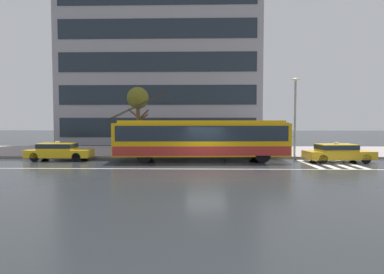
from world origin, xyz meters
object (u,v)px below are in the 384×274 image
trolleybus (201,139)px  taxi_ahead_of_bus (338,152)px  taxi_queued_behind_bus (59,151)px  bus_shelter (174,131)px  street_lamp (295,109)px  pedestrian_approaching_curb (219,135)px  street_tree_bare (138,100)px  pedestrian_at_shelter (224,134)px

trolleybus → taxi_ahead_of_bus: size_ratio=2.74×
taxi_queued_behind_bus → bus_shelter: bearing=20.6°
trolleybus → street_lamp: (7.40, 2.53, 2.19)m
taxi_queued_behind_bus → street_lamp: 18.24m
taxi_queued_behind_bus → bus_shelter: size_ratio=1.25×
taxi_ahead_of_bus → pedestrian_approaching_curb: (-8.01, 4.25, 1.02)m
taxi_queued_behind_bus → street_tree_bare: 7.72m
taxi_ahead_of_bus → street_lamp: 4.76m
bus_shelter → pedestrian_at_shelter: 4.17m
trolleybus → pedestrian_at_shelter: 3.19m
pedestrian_at_shelter → street_tree_bare: (-7.30, 2.00, 2.89)m
trolleybus → bus_shelter: size_ratio=3.51×
taxi_queued_behind_bus → street_lamp: street_lamp is taller
taxi_queued_behind_bus → street_tree_bare: (4.97, 4.36, 3.98)m
taxi_ahead_of_bus → pedestrian_at_shelter: bearing=158.2°
bus_shelter → pedestrian_at_shelter: (4.10, -0.70, -0.28)m
taxi_queued_behind_bus → taxi_ahead_of_bus: bearing=-2.0°
pedestrian_approaching_curb → taxi_queued_behind_bus: bearing=-163.3°
street_tree_bare → bus_shelter: bearing=-22.0°
trolleybus → taxi_queued_behind_bus: (-10.42, 0.23, -0.90)m
trolleybus → bus_shelter: trolleybus is taller
bus_shelter → street_tree_bare: street_tree_bare is taller
pedestrian_approaching_curb → street_lamp: street_lamp is taller
pedestrian_at_shelter → pedestrian_approaching_curb: bearing=108.0°
taxi_ahead_of_bus → street_lamp: (-2.06, 2.99, 3.09)m
street_lamp → street_tree_bare: bearing=170.9°
taxi_ahead_of_bus → trolleybus: bearing=177.3°
taxi_ahead_of_bus → bus_shelter: bus_shelter is taller
bus_shelter → pedestrian_at_shelter: size_ratio=1.78×
pedestrian_at_shelter → street_lamp: bearing=-0.6°
pedestrian_at_shelter → street_lamp: street_lamp is taller
bus_shelter → pedestrian_approaching_curb: bearing=7.7°
trolleybus → street_tree_bare: (-5.45, 4.59, 3.09)m
pedestrian_approaching_curb → bus_shelter: bearing=-172.3°
taxi_ahead_of_bus → pedestrian_approaching_curb: pedestrian_approaching_curb is taller
pedestrian_approaching_curb → street_lamp: size_ratio=0.33×
taxi_queued_behind_bus → pedestrian_approaching_curb: size_ratio=2.29×
trolleybus → bus_shelter: bearing=124.4°
street_lamp → taxi_queued_behind_bus: bearing=-172.6°
taxi_queued_behind_bus → street_tree_bare: street_tree_bare is taller
bus_shelter → street_tree_bare: 4.32m
street_lamp → street_tree_bare: street_lamp is taller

